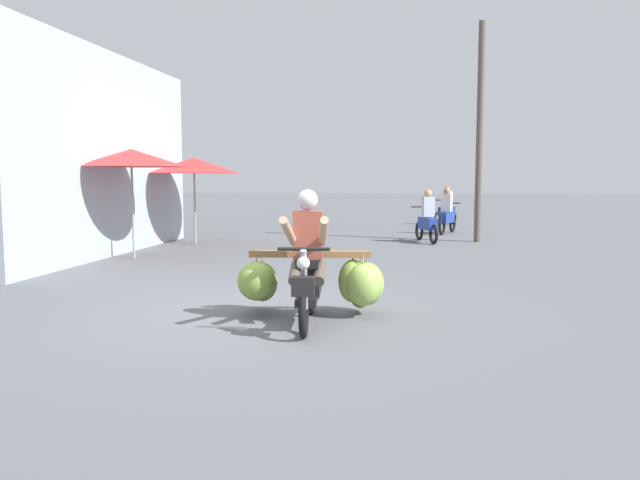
# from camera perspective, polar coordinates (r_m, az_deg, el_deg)

# --- Properties ---
(ground_plane) EXTENTS (120.00, 120.00, 0.00)m
(ground_plane) POSITION_cam_1_polar(r_m,az_deg,el_deg) (7.96, -6.04, -6.80)
(ground_plane) COLOR #56595E
(motorbike_main_loaded) EXTENTS (1.81, 1.88, 1.58)m
(motorbike_main_loaded) POSITION_cam_1_polar(r_m,az_deg,el_deg) (7.66, -0.13, -3.44)
(motorbike_main_loaded) COLOR black
(motorbike_main_loaded) RESTS_ON ground
(motorbike_distant_ahead_left) EXTENTS (0.72, 1.55, 1.40)m
(motorbike_distant_ahead_left) POSITION_cam_1_polar(r_m,az_deg,el_deg) (19.52, 11.45, 2.22)
(motorbike_distant_ahead_left) COLOR black
(motorbike_distant_ahead_left) RESTS_ON ground
(motorbike_distant_ahead_right) EXTENTS (0.70, 1.56, 1.40)m
(motorbike_distant_ahead_right) POSITION_cam_1_polar(r_m,az_deg,el_deg) (16.82, 9.73, 1.71)
(motorbike_distant_ahead_right) COLOR black
(motorbike_distant_ahead_right) RESTS_ON ground
(motorbike_distant_far_ahead) EXTENTS (0.93, 1.43, 1.40)m
(motorbike_distant_far_ahead) POSITION_cam_1_polar(r_m,az_deg,el_deg) (23.11, 11.43, 2.74)
(motorbike_distant_far_ahead) COLOR black
(motorbike_distant_far_ahead) RESTS_ON ground
(shopfront_building) EXTENTS (4.70, 8.00, 4.42)m
(shopfront_building) POSITION_cam_1_polar(r_m,az_deg,el_deg) (15.76, -25.76, 6.92)
(shopfront_building) COLOR #9EADB7
(shopfront_building) RESTS_ON ground
(market_umbrella_near_shop) EXTENTS (2.31, 2.31, 2.23)m
(market_umbrella_near_shop) POSITION_cam_1_polar(r_m,az_deg,el_deg) (16.43, -11.38, 6.67)
(market_umbrella_near_shop) COLOR #99999E
(market_umbrella_near_shop) RESTS_ON ground
(market_umbrella_further_along) EXTENTS (2.31, 2.31, 2.31)m
(market_umbrella_further_along) POSITION_cam_1_polar(r_m,az_deg,el_deg) (13.84, -16.77, 7.15)
(market_umbrella_further_along) COLOR #99999E
(market_umbrella_further_along) RESTS_ON ground
(utility_pole) EXTENTS (0.18, 0.18, 5.76)m
(utility_pole) POSITION_cam_1_polar(r_m,az_deg,el_deg) (17.27, 14.31, 9.39)
(utility_pole) COLOR brown
(utility_pole) RESTS_ON ground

